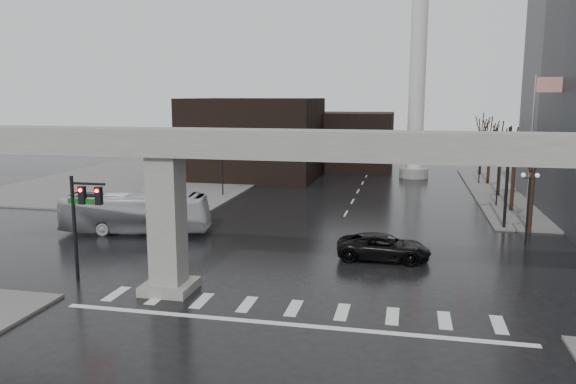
# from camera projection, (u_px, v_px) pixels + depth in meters

# --- Properties ---
(ground) EXTENTS (160.00, 160.00, 0.00)m
(ground) POSITION_uv_depth(u_px,v_px,m) (298.00, 301.00, 28.64)
(ground) COLOR black
(ground) RESTS_ON ground
(sidewalk_nw) EXTENTS (28.00, 36.00, 0.15)m
(sidewalk_nw) POSITION_uv_depth(u_px,v_px,m) (147.00, 180.00, 68.71)
(sidewalk_nw) COLOR slate
(sidewalk_nw) RESTS_ON ground
(elevated_guideway) EXTENTS (48.00, 2.60, 8.70)m
(elevated_guideway) POSITION_uv_depth(u_px,v_px,m) (324.00, 168.00, 27.20)
(elevated_guideway) COLOR #999790
(elevated_guideway) RESTS_ON ground
(building_far_left) EXTENTS (16.00, 14.00, 10.00)m
(building_far_left) POSITION_uv_depth(u_px,v_px,m) (254.00, 138.00, 71.15)
(building_far_left) COLOR black
(building_far_left) RESTS_ON ground
(building_far_mid) EXTENTS (10.00, 10.00, 8.00)m
(building_far_mid) POSITION_uv_depth(u_px,v_px,m) (356.00, 141.00, 78.46)
(building_far_mid) COLOR black
(building_far_mid) RESTS_ON ground
(smokestack) EXTENTS (3.60, 3.60, 30.00)m
(smokestack) POSITION_uv_depth(u_px,v_px,m) (418.00, 71.00, 69.42)
(smokestack) COLOR silver
(smokestack) RESTS_ON ground
(signal_mast_arm) EXTENTS (12.12, 0.43, 8.00)m
(signal_mast_arm) POSITION_uv_depth(u_px,v_px,m) (457.00, 154.00, 43.88)
(signal_mast_arm) COLOR black
(signal_mast_arm) RESTS_ON ground
(signal_left_pole) EXTENTS (2.30, 0.30, 6.00)m
(signal_left_pole) POSITION_uv_depth(u_px,v_px,m) (82.00, 211.00, 30.97)
(signal_left_pole) COLOR black
(signal_left_pole) RESTS_ON ground
(flagpole_assembly) EXTENTS (2.06, 0.12, 12.00)m
(flagpole_assembly) POSITION_uv_depth(u_px,v_px,m) (536.00, 131.00, 45.36)
(flagpole_assembly) COLOR silver
(flagpole_assembly) RESTS_ON ground
(lamp_right_0) EXTENTS (1.22, 0.32, 5.11)m
(lamp_right_0) POSITION_uv_depth(u_px,v_px,m) (529.00, 196.00, 38.72)
(lamp_right_0) COLOR black
(lamp_right_0) RESTS_ON ground
(lamp_right_1) EXTENTS (1.22, 0.32, 5.11)m
(lamp_right_1) POSITION_uv_depth(u_px,v_px,m) (498.00, 170.00, 52.20)
(lamp_right_1) COLOR black
(lamp_right_1) RESTS_ON ground
(lamp_right_2) EXTENTS (1.22, 0.32, 5.11)m
(lamp_right_2) POSITION_uv_depth(u_px,v_px,m) (480.00, 155.00, 65.69)
(lamp_right_2) COLOR black
(lamp_right_2) RESTS_ON ground
(lamp_left_0) EXTENTS (1.22, 0.32, 5.11)m
(lamp_left_0) POSITION_uv_depth(u_px,v_px,m) (165.00, 184.00, 44.34)
(lamp_left_0) COLOR black
(lamp_left_0) RESTS_ON ground
(lamp_left_1) EXTENTS (1.22, 0.32, 5.11)m
(lamp_left_1) POSITION_uv_depth(u_px,v_px,m) (222.00, 163.00, 57.82)
(lamp_left_1) COLOR black
(lamp_left_1) RESTS_ON ground
(lamp_left_2) EXTENTS (1.22, 0.32, 5.11)m
(lamp_left_2) POSITION_uv_depth(u_px,v_px,m) (258.00, 150.00, 71.31)
(lamp_left_2) COLOR black
(lamp_left_2) RESTS_ON ground
(tree_right_0) EXTENTS (1.09, 1.58, 7.50)m
(tree_right_0) POSITION_uv_depth(u_px,v_px,m) (532.00, 197.00, 42.49)
(tree_right_0) COLOR black
(tree_right_0) RESTS_ON ground
(tree_right_1) EXTENTS (1.09, 1.61, 7.67)m
(tree_right_1) POSITION_uv_depth(u_px,v_px,m) (513.00, 180.00, 50.18)
(tree_right_1) COLOR black
(tree_right_1) RESTS_ON ground
(tree_right_2) EXTENTS (1.10, 1.63, 7.85)m
(tree_right_2) POSITION_uv_depth(u_px,v_px,m) (500.00, 168.00, 57.88)
(tree_right_2) COLOR black
(tree_right_2) RESTS_ON ground
(tree_right_3) EXTENTS (1.11, 1.66, 8.02)m
(tree_right_3) POSITION_uv_depth(u_px,v_px,m) (489.00, 159.00, 65.57)
(tree_right_3) COLOR black
(tree_right_3) RESTS_ON ground
(tree_right_4) EXTENTS (1.12, 1.69, 8.19)m
(tree_right_4) POSITION_uv_depth(u_px,v_px,m) (481.00, 152.00, 73.27)
(tree_right_4) COLOR black
(tree_right_4) RESTS_ON ground
(pickup_truck) EXTENTS (5.89, 2.72, 1.64)m
(pickup_truck) POSITION_uv_depth(u_px,v_px,m) (384.00, 247.00, 35.75)
(pickup_truck) COLOR black
(pickup_truck) RESTS_ON ground
(city_bus) EXTENTS (11.44, 4.43, 3.11)m
(city_bus) POSITION_uv_depth(u_px,v_px,m) (135.00, 213.00, 42.70)
(city_bus) COLOR silver
(city_bus) RESTS_ON ground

